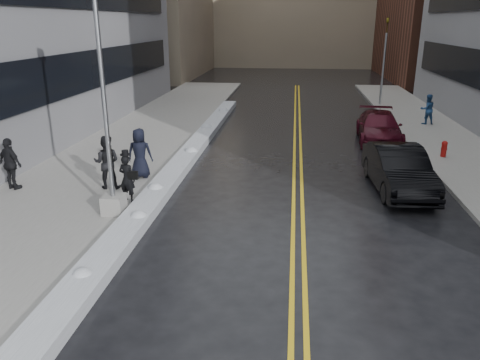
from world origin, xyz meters
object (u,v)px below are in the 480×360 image
(pedestrian_east, at_px, (427,109))
(car_black, at_px, (399,169))
(fire_hydrant, at_px, (444,148))
(pedestrian_c, at_px, (140,153))
(pedestrian_d, at_px, (11,164))
(traffic_signal, at_px, (384,59))
(pedestrian_fedora, at_px, (127,178))
(car_maroon, at_px, (379,127))
(pedestrian_b, at_px, (107,162))
(lamppost, at_px, (108,140))

(pedestrian_east, height_order, car_black, pedestrian_east)
(fire_hydrant, relative_size, pedestrian_c, 0.38)
(pedestrian_d, bearing_deg, pedestrian_east, -119.96)
(traffic_signal, distance_m, pedestrian_d, 26.04)
(pedestrian_fedora, height_order, car_maroon, pedestrian_fedora)
(car_black, bearing_deg, pedestrian_fedora, -168.47)
(pedestrian_c, distance_m, pedestrian_d, 4.56)
(pedestrian_fedora, height_order, pedestrian_d, pedestrian_d)
(pedestrian_b, xyz_separation_m, pedestrian_c, (0.80, 1.32, -0.01))
(lamppost, relative_size, pedestrian_east, 4.37)
(pedestrian_fedora, bearing_deg, traffic_signal, -103.66)
(pedestrian_b, bearing_deg, car_black, 179.66)
(car_maroon, bearing_deg, fire_hydrant, -49.26)
(fire_hydrant, bearing_deg, lamppost, -146.96)
(pedestrian_east, relative_size, car_maroon, 0.34)
(lamppost, relative_size, fire_hydrant, 10.45)
(lamppost, bearing_deg, pedestrian_east, 48.74)
(lamppost, height_order, pedestrian_fedora, lamppost)
(pedestrian_b, bearing_deg, pedestrian_d, 1.03)
(pedestrian_d, bearing_deg, pedestrian_c, -133.19)
(lamppost, height_order, pedestrian_c, lamppost)
(traffic_signal, bearing_deg, pedestrian_b, -123.18)
(lamppost, bearing_deg, traffic_signal, 61.79)
(pedestrian_b, distance_m, pedestrian_d, 3.41)
(pedestrian_b, relative_size, pedestrian_d, 1.03)
(pedestrian_c, bearing_deg, traffic_signal, -128.36)
(fire_hydrant, height_order, car_black, car_black)
(car_maroon, bearing_deg, car_black, -90.40)
(fire_hydrant, xyz_separation_m, pedestrian_fedora, (-12.20, -6.93, 0.41))
(lamppost, xyz_separation_m, car_maroon, (9.94, 11.11, -1.79))
(traffic_signal, relative_size, car_black, 1.22)
(pedestrian_east, bearing_deg, pedestrian_b, 30.42)
(car_maroon, bearing_deg, pedestrian_c, -140.21)
(pedestrian_c, distance_m, car_maroon, 12.68)
(pedestrian_fedora, xyz_separation_m, pedestrian_b, (-1.18, 1.23, 0.16))
(fire_hydrant, height_order, pedestrian_fedora, pedestrian_fedora)
(fire_hydrant, xyz_separation_m, car_maroon, (-2.36, 3.11, 0.20))
(traffic_signal, bearing_deg, pedestrian_east, -77.22)
(pedestrian_c, bearing_deg, pedestrian_fedora, 93.56)
(pedestrian_b, distance_m, car_maroon, 14.12)
(lamppost, xyz_separation_m, car_black, (9.42, 3.64, -1.72))
(fire_hydrant, xyz_separation_m, car_black, (-2.88, -4.36, 0.26))
(lamppost, distance_m, pedestrian_b, 2.91)
(pedestrian_fedora, xyz_separation_m, pedestrian_east, (13.24, 14.14, 0.06))
(pedestrian_c, xyz_separation_m, pedestrian_east, (13.63, 11.58, -0.09))
(traffic_signal, relative_size, car_maroon, 1.16)
(pedestrian_b, bearing_deg, fire_hydrant, -164.54)
(traffic_signal, xyz_separation_m, car_black, (-2.38, -18.36, -2.59))
(pedestrian_b, bearing_deg, pedestrian_c, -128.62)
(pedestrian_b, relative_size, pedestrian_c, 1.01)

